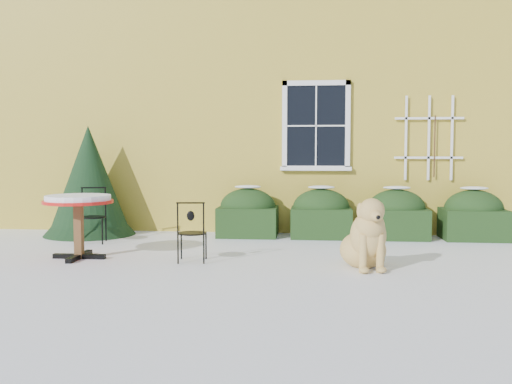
# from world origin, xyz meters

# --- Properties ---
(ground) EXTENTS (80.00, 80.00, 0.00)m
(ground) POSITION_xyz_m (0.00, 0.00, 0.00)
(ground) COLOR white
(ground) RESTS_ON ground
(house) EXTENTS (12.40, 8.40, 6.40)m
(house) POSITION_xyz_m (0.00, 7.00, 3.22)
(house) COLOR gold
(house) RESTS_ON ground
(hedge_row) EXTENTS (4.95, 0.80, 0.91)m
(hedge_row) POSITION_xyz_m (1.65, 2.55, 0.40)
(hedge_row) COLOR black
(hedge_row) RESTS_ON ground
(evergreen_shrub) EXTENTS (1.63, 1.63, 1.98)m
(evergreen_shrub) POSITION_xyz_m (-3.18, 2.43, 0.80)
(evergreen_shrub) COLOR black
(evergreen_shrub) RESTS_ON ground
(bistro_table) EXTENTS (0.97, 0.97, 0.90)m
(bistro_table) POSITION_xyz_m (-2.42, 0.16, 0.75)
(bistro_table) COLOR black
(bistro_table) RESTS_ON ground
(patio_chair_near) EXTENTS (0.41, 0.40, 0.83)m
(patio_chair_near) POSITION_xyz_m (-0.79, 0.08, 0.42)
(patio_chair_near) COLOR black
(patio_chair_near) RESTS_ON ground
(patio_chair_far) EXTENTS (0.48, 0.48, 0.92)m
(patio_chair_far) POSITION_xyz_m (-2.78, 1.57, 0.46)
(patio_chair_far) COLOR black
(patio_chair_far) RESTS_ON ground
(dog) EXTENTS (0.72, 1.07, 0.95)m
(dog) POSITION_xyz_m (1.54, -0.15, 0.38)
(dog) COLOR #D8B261
(dog) RESTS_ON ground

